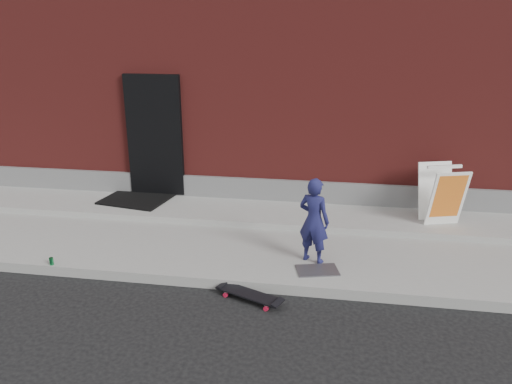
% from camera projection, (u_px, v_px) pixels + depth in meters
% --- Properties ---
extents(ground, '(80.00, 80.00, 0.00)m').
position_uv_depth(ground, '(272.00, 294.00, 6.59)').
color(ground, black).
rests_on(ground, ground).
extents(sidewalk, '(20.00, 3.00, 0.15)m').
position_uv_depth(sidewalk, '(284.00, 242.00, 7.97)').
color(sidewalk, gray).
rests_on(sidewalk, ground).
extents(apron, '(20.00, 1.20, 0.10)m').
position_uv_depth(apron, '(290.00, 214.00, 8.77)').
color(apron, gray).
rests_on(apron, sidewalk).
extents(building, '(20.00, 8.10, 5.00)m').
position_uv_depth(building, '(309.00, 61.00, 12.32)').
color(building, maroon).
rests_on(building, ground).
extents(child, '(0.53, 0.45, 1.24)m').
position_uv_depth(child, '(314.00, 221.00, 6.98)').
color(child, '#1B1C4D').
rests_on(child, sidewalk).
extents(skateboard, '(0.91, 0.56, 0.10)m').
position_uv_depth(skateboard, '(249.00, 295.00, 6.41)').
color(skateboard, red).
rests_on(skateboard, ground).
extents(pizza_sign, '(0.76, 0.83, 0.97)m').
position_uv_depth(pizza_sign, '(442.00, 194.00, 8.15)').
color(pizza_sign, white).
rests_on(pizza_sign, apron).
extents(soda_can, '(0.08, 0.08, 0.11)m').
position_uv_depth(soda_can, '(51.00, 261.00, 7.04)').
color(soda_can, '#1B8A45').
rests_on(soda_can, sidewalk).
extents(doormat, '(1.31, 1.13, 0.03)m').
position_uv_depth(doormat, '(136.00, 199.00, 9.34)').
color(doormat, black).
rests_on(doormat, apron).
extents(utility_plate, '(0.64, 0.49, 0.02)m').
position_uv_depth(utility_plate, '(317.00, 270.00, 6.88)').
color(utility_plate, '#5C5D62').
rests_on(utility_plate, sidewalk).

